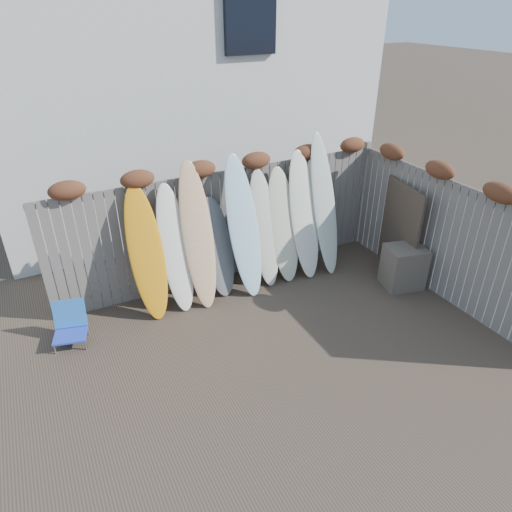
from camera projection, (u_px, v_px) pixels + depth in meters
name	position (u px, v px, depth m)	size (l,w,h in m)	color
ground	(294.00, 353.00, 6.58)	(80.00, 80.00, 0.00)	#493A2D
back_fence	(227.00, 216.00, 7.87)	(6.05, 0.28, 2.24)	slate
right_fence	(446.00, 232.00, 7.41)	(0.28, 4.40, 2.24)	slate
house	(168.00, 63.00, 10.23)	(8.50, 5.50, 6.33)	silver
beach_chair	(70.00, 324.00, 6.70)	(0.57, 0.59, 0.61)	blue
wooden_crate	(404.00, 267.00, 7.95)	(0.64, 0.54, 0.75)	brown
lattice_panel	(400.00, 230.00, 8.16)	(0.05, 1.13, 1.69)	brown
surfboard_0	(147.00, 254.00, 7.00)	(0.54, 0.07, 2.16)	orange
surfboard_1	(175.00, 249.00, 7.20)	(0.48, 0.07, 2.09)	white
surfboard_2	(198.00, 236.00, 7.25)	(0.50, 0.07, 2.41)	#E7C786
surfboard_3	(217.00, 248.00, 7.61)	(0.54, 0.07, 1.73)	slate
surfboard_4	(244.00, 227.00, 7.54)	(0.54, 0.07, 2.42)	#ABD9E8
surfboard_5	(264.00, 229.00, 7.86)	(0.48, 0.07, 2.06)	silver
surfboard_6	(283.00, 225.00, 7.99)	(0.54, 0.07, 2.05)	beige
surfboard_7	(304.00, 216.00, 8.07)	(0.53, 0.07, 2.30)	white
surfboard_8	(324.00, 205.00, 8.15)	(0.46, 0.07, 2.57)	silver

